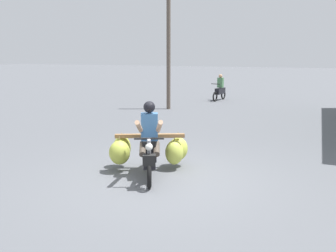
{
  "coord_description": "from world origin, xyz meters",
  "views": [
    {
      "loc": [
        2.74,
        -6.57,
        2.54
      ],
      "look_at": [
        -0.36,
        1.07,
        0.9
      ],
      "focal_mm": 39.61,
      "sensor_mm": 36.0,
      "label": 1
    }
  ],
  "objects": [
    {
      "name": "motorbike_distant_ahead_left",
      "position": [
        -2.15,
        12.92,
        0.57
      ],
      "size": [
        0.54,
        1.61,
        1.4
      ],
      "color": "black",
      "rests_on": "ground"
    },
    {
      "name": "ground_plane",
      "position": [
        0.0,
        0.0,
        0.0
      ],
      "size": [
        120.0,
        120.0,
        0.0
      ],
      "primitive_type": "plane",
      "color": "#56595E"
    },
    {
      "name": "utility_pole",
      "position": [
        -3.55,
        8.99,
        2.52
      ],
      "size": [
        0.18,
        0.18,
        5.03
      ],
      "primitive_type": "cylinder",
      "color": "brown",
      "rests_on": "ground"
    },
    {
      "name": "motorbike_main_loaded",
      "position": [
        -0.53,
        0.39,
        0.53
      ],
      "size": [
        1.7,
        2.04,
        1.58
      ],
      "color": "black",
      "rests_on": "ground"
    }
  ]
}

